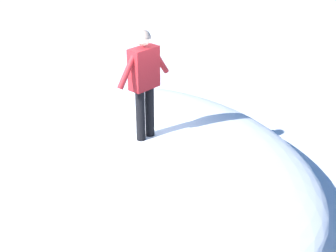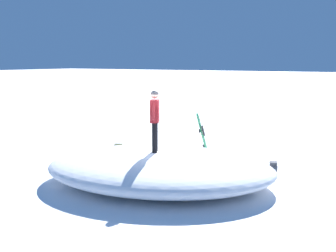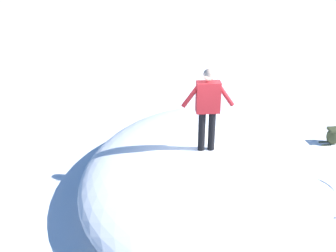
% 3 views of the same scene
% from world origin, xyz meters
% --- Properties ---
extents(ground, '(240.00, 240.00, 0.00)m').
position_xyz_m(ground, '(0.00, 0.00, 0.00)').
color(ground, white).
extents(snow_mound, '(6.25, 7.35, 0.91)m').
position_xyz_m(snow_mound, '(0.26, -0.24, 0.45)').
color(snow_mound, white).
rests_on(snow_mound, ground).
extents(snowboarder_standing, '(0.95, 0.56, 1.71)m').
position_xyz_m(snowboarder_standing, '(0.32, -0.35, 1.89)').
color(snowboarder_standing, black).
rests_on(snowboarder_standing, snow_mound).
extents(backpack_near, '(0.55, 0.47, 0.43)m').
position_xyz_m(backpack_near, '(-2.01, -3.47, 0.22)').
color(backpack_near, '#383D23').
rests_on(backpack_near, ground).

